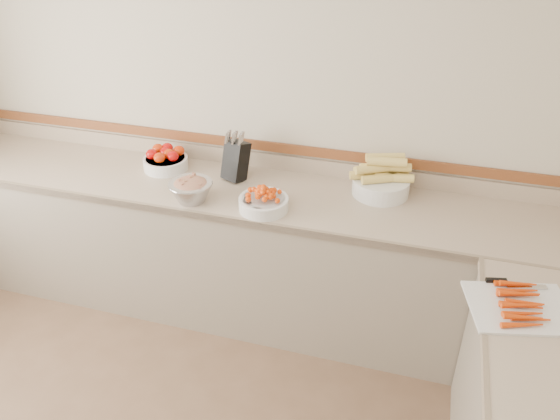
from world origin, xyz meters
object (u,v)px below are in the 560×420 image
(cutting_board, at_px, (520,305))
(corn_bowl, at_px, (381,180))
(cherry_tomato_bowl, at_px, (264,201))
(rhubarb_bowl, at_px, (191,189))
(knife_block, at_px, (236,159))
(tomato_bowl, at_px, (166,160))

(cutting_board, bearing_deg, corn_bowl, 129.83)
(cherry_tomato_bowl, height_order, corn_bowl, corn_bowl)
(corn_bowl, distance_m, rhubarb_bowl, 1.08)
(knife_block, relative_size, tomato_bowl, 1.11)
(corn_bowl, xyz_separation_m, cutting_board, (0.70, -0.84, -0.07))
(knife_block, bearing_deg, corn_bowl, 3.51)
(cherry_tomato_bowl, bearing_deg, rhubarb_bowl, -176.98)
(rhubarb_bowl, bearing_deg, corn_bowl, 20.68)
(cherry_tomato_bowl, relative_size, rhubarb_bowl, 1.10)
(tomato_bowl, distance_m, rhubarb_bowl, 0.46)
(cherry_tomato_bowl, bearing_deg, knife_block, 131.69)
(knife_block, distance_m, corn_bowl, 0.87)
(corn_bowl, bearing_deg, cutting_board, -50.17)
(knife_block, height_order, rhubarb_bowl, knife_block)
(cutting_board, bearing_deg, cherry_tomato_bowl, 159.72)
(tomato_bowl, relative_size, cutting_board, 0.58)
(tomato_bowl, xyz_separation_m, rhubarb_bowl, (0.32, -0.33, 0.01))
(knife_block, distance_m, cutting_board, 1.75)
(knife_block, relative_size, cherry_tomato_bowl, 1.13)
(cherry_tomato_bowl, distance_m, cutting_board, 1.38)
(corn_bowl, relative_size, rhubarb_bowl, 1.46)
(tomato_bowl, distance_m, cutting_board, 2.18)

